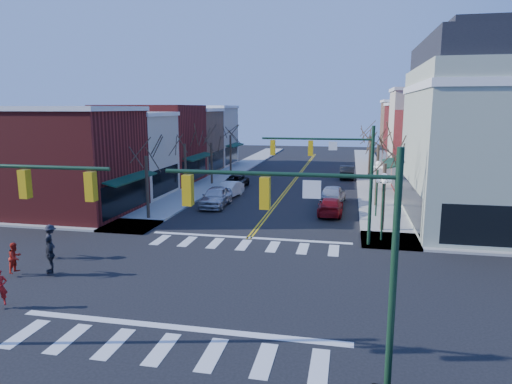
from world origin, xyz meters
The scene contains 35 objects.
ground centered at (0.00, 0.00, 0.00)m, with size 160.00×160.00×0.00m, color black.
sidewalk_left centered at (-8.75, 20.00, 0.07)m, with size 3.50×70.00×0.15m, color #9E9B93.
sidewalk_right centered at (8.75, 20.00, 0.07)m, with size 3.50×70.00×0.15m, color #9E9B93.
bldg_left_brick_a centered at (-15.50, 11.75, 4.00)m, with size 10.00×8.50×8.00m, color maroon.
bldg_left_stucco_a centered at (-15.50, 19.50, 3.75)m, with size 10.00×7.00×7.50m, color beige.
bldg_left_brick_b centered at (-15.50, 27.50, 4.25)m, with size 10.00×9.00×8.50m, color maroon.
bldg_left_tan centered at (-15.50, 35.75, 3.90)m, with size 10.00×7.50×7.80m, color #8A664C.
bldg_left_stucco_b centered at (-15.50, 43.50, 4.10)m, with size 10.00×8.00×8.20m, color beige.
bldg_right_brick_a centered at (15.50, 25.75, 4.00)m, with size 10.00×8.50×8.00m, color maroon.
bldg_right_stucco centered at (15.50, 33.50, 5.00)m, with size 10.00×7.00×10.00m, color beige.
bldg_right_brick_b centered at (15.50, 41.00, 4.25)m, with size 10.00×8.00×8.50m, color maroon.
bldg_right_tan centered at (15.50, 49.00, 4.50)m, with size 10.00×8.00×9.00m, color #8A664C.
victorian_corner centered at (16.50, 14.50, 6.66)m, with size 12.25×14.25×13.30m.
traffic_mast_near_right centered at (5.55, -7.40, 4.71)m, with size 6.60×0.28×7.20m.
traffic_mast_far_right centered at (5.55, 7.40, 4.71)m, with size 6.60×0.28×7.20m.
lamppost_corner centered at (8.20, 8.50, 2.96)m, with size 0.36×0.36×4.33m.
lamppost_midblock centered at (8.20, 15.00, 2.96)m, with size 0.36×0.36×4.33m.
tree_left_a centered at (-8.40, 11.00, 2.38)m, with size 0.24×0.24×4.76m, color #382B21.
tree_left_b centered at (-8.40, 19.00, 2.52)m, with size 0.24×0.24×5.04m, color #382B21.
tree_left_c centered at (-8.40, 27.00, 2.27)m, with size 0.24×0.24×4.55m, color #382B21.
tree_left_d centered at (-8.40, 35.00, 2.45)m, with size 0.24×0.24×4.90m, color #382B21.
tree_right_a centered at (8.40, 11.00, 2.31)m, with size 0.24×0.24×4.62m, color #382B21.
tree_right_b centered at (8.40, 19.00, 2.59)m, with size 0.24×0.24×5.18m, color #382B21.
tree_right_c centered at (8.40, 27.00, 2.42)m, with size 0.24×0.24×4.83m, color #382B21.
tree_right_d centered at (8.40, 35.00, 2.48)m, with size 0.24×0.24×4.97m, color #382B21.
car_left_near centered at (-4.80, 16.45, 0.84)m, with size 1.99×4.95×1.69m, color #B5B4B9.
car_left_mid centered at (-4.80, 20.52, 0.72)m, with size 1.52×4.35×1.43m, color silver.
car_left_far centered at (-5.44, 25.55, 0.66)m, with size 2.19×4.75×1.32m, color black.
car_right_near centered at (4.80, 15.38, 0.66)m, with size 1.86×4.58×1.33m, color maroon.
car_right_mid centered at (4.80, 19.58, 0.84)m, with size 1.97×4.91×1.67m, color #B9BABE.
car_right_far centered at (5.89, 34.48, 0.76)m, with size 1.61×4.62×1.52m, color black.
pedestrian_red_a centered at (-7.82, -4.48, 0.92)m, with size 0.56×0.37×1.54m, color red.
pedestrian_red_b centered at (-9.93, -1.00, 0.91)m, with size 0.74×0.58×1.53m, color red.
pedestrian_dark_a centered at (-8.22, -0.67, 1.08)m, with size 1.09×0.46×1.86m, color #202229.
pedestrian_dark_b centered at (-9.83, 1.64, 1.03)m, with size 1.14×0.65×1.76m, color black.
Camera 1 is at (6.10, -19.72, 8.20)m, focal length 32.00 mm.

